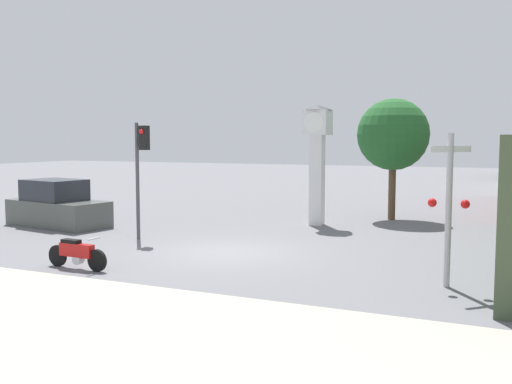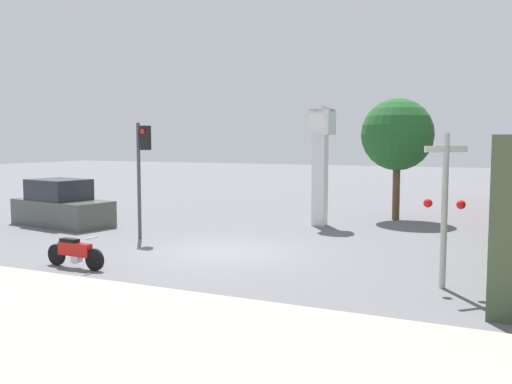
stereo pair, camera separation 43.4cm
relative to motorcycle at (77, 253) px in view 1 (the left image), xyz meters
name	(u,v)px [view 1 (the left image)]	position (x,y,z in m)	size (l,w,h in m)	color
ground_plane	(228,252)	(2.55, 3.53, -0.41)	(120.00, 120.00, 0.00)	slate
sidewalk_strip	(33,326)	(2.55, -4.00, -0.36)	(36.00, 6.00, 0.10)	#B2A893
motorcycle	(77,253)	(0.00, 0.00, 0.00)	(1.92, 0.42, 0.85)	black
clock_tower	(317,146)	(3.23, 9.89, 2.68)	(1.14, 1.14, 4.67)	white
traffic_light	(141,159)	(-1.08, 4.37, 2.28)	(0.50, 0.35, 3.89)	#47474C
railroad_crossing_signal	(449,203)	(8.88, 1.98, 1.49)	(0.90, 0.82, 3.46)	#B7B7BC
street_tree	(393,135)	(5.62, 12.67, 3.13)	(2.97, 2.97, 5.04)	brown
parked_car	(57,207)	(-5.85, 5.54, 0.34)	(4.45, 2.49, 1.80)	#4C514C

